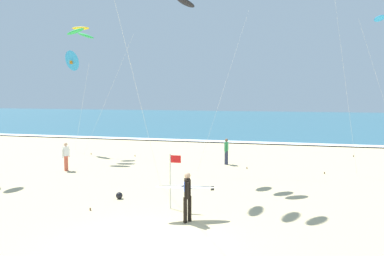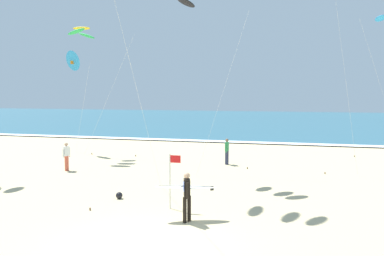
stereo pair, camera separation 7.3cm
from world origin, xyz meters
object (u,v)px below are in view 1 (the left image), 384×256
Objects in this scene: lifeguard_flag at (172,176)px; beach_ball at (119,195)px; surfer_lead at (187,191)px; kite_arc_golden_high at (81,32)px; bystander_white_top at (66,156)px; kite_delta_cobalt_mid at (73,61)px; bystander_green_top at (226,151)px.

beach_ball is at bearing 163.00° from lifeguard_flag.
lifeguard_flag is (-0.95, 1.23, 0.22)m from surfer_lead.
kite_arc_golden_high reaches higher than beach_ball.
lifeguard_flag is at bearing 127.68° from surfer_lead.
lifeguard_flag is (8.02, -5.54, 0.45)m from bystander_white_top.
kite_arc_golden_high is at bearing 132.31° from surfer_lead.
kite_delta_cobalt_mid is 4.67× the size of bystander_green_top.
bystander_green_top is (-0.64, 11.10, -0.23)m from surfer_lead.
beach_ball is (-2.53, 0.77, -1.13)m from lifeguard_flag.
kite_arc_golden_high is at bearing 110.12° from bystander_white_top.
lifeguard_flag reaches higher than surfer_lead.
kite_delta_cobalt_mid is 0.84× the size of kite_arc_golden_high.
kite_arc_golden_high is 5.56× the size of bystander_white_top.
bystander_white_top is at bearing 142.97° from surfer_lead.
kite_delta_cobalt_mid reaches higher than bystander_white_top.
kite_delta_cobalt_mid is at bearing 169.75° from bystander_green_top.
surfer_lead is 1.38× the size of bystander_green_top.
beach_ball is (8.85, -11.21, -6.54)m from kite_delta_cobalt_mid.
kite_delta_cobalt_mid is 3.54× the size of lifeguard_flag.
kite_arc_golden_high reaches higher than bystander_white_top.
beach_ball is at bearing -40.94° from bystander_white_top.
beach_ball is at bearing -51.71° from kite_delta_cobalt_mid.
kite_arc_golden_high is (-10.86, 11.93, 7.44)m from surfer_lead.
bystander_green_top is at bearing -4.67° from kite_arc_golden_high.
beach_ball is (7.38, -9.93, -8.34)m from kite_arc_golden_high.
beach_ball is (-3.48, 2.00, -0.90)m from surfer_lead.
kite_arc_golden_high is 14.92m from beach_ball.
bystander_green_top is 9.88m from lifeguard_flag.
surfer_lead is at bearing -86.68° from bystander_green_top.
bystander_green_top is 0.76× the size of lifeguard_flag.
lifeguard_flag is at bearing -47.19° from kite_arc_golden_high.
kite_delta_cobalt_mid reaches higher than lifeguard_flag.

